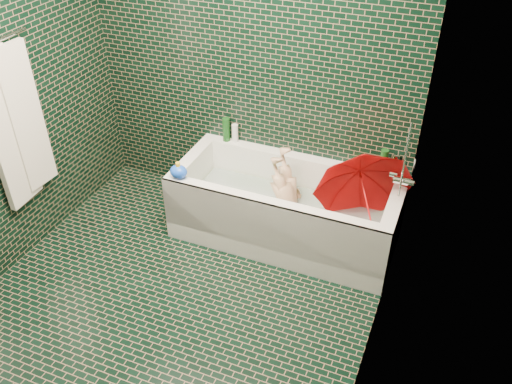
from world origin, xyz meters
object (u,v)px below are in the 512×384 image
at_px(bathtub, 285,215).
at_px(child, 289,204).
at_px(umbrella, 366,200).
at_px(rubber_duck, 358,162).
at_px(bath_toy, 179,171).

height_order(bathtub, child, bathtub).
bearing_deg(child, umbrella, 91.50).
xyz_separation_m(child, rubber_duck, (0.43, 0.33, 0.28)).
xyz_separation_m(bathtub, bath_toy, (-0.74, -0.29, 0.40)).
height_order(bathtub, bath_toy, bath_toy).
distance_m(bathtub, umbrella, 0.69).
relative_size(bathtub, rubber_duck, 14.41).
bearing_deg(bath_toy, bathtub, 43.87).
distance_m(child, rubber_duck, 0.61).
distance_m(rubber_duck, bath_toy, 1.35).
xyz_separation_m(child, bath_toy, (-0.76, -0.32, 0.30)).
xyz_separation_m(rubber_duck, bath_toy, (-1.19, -0.65, 0.02)).
relative_size(child, umbrella, 1.26).
height_order(bathtub, umbrella, umbrella).
bearing_deg(bathtub, bath_toy, -158.32).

